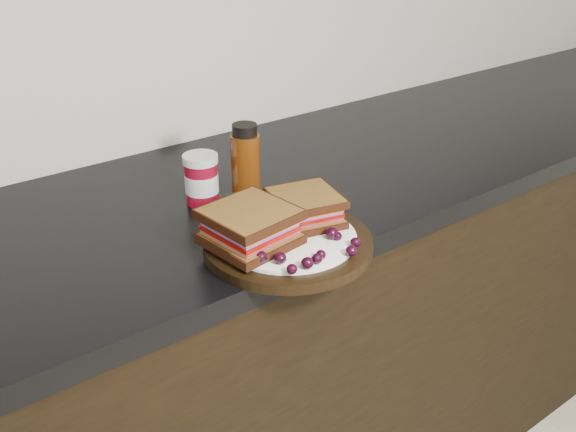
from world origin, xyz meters
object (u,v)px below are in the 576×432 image
plate (288,243)px  condiment_jar (202,179)px  oil_bottle (246,163)px  sandwich_left (250,226)px

plate → condiment_jar: (-0.02, 0.24, 0.04)m
plate → oil_bottle: 0.21m
plate → condiment_jar: 0.24m
sandwich_left → oil_bottle: oil_bottle is taller
condiment_jar → sandwich_left: bearing=-99.8°
oil_bottle → condiment_jar: bearing=149.7°
oil_bottle → sandwich_left: bearing=-121.9°
plate → sandwich_left: bearing=164.0°
sandwich_left → condiment_jar: size_ratio=1.34×
condiment_jar → oil_bottle: 0.09m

